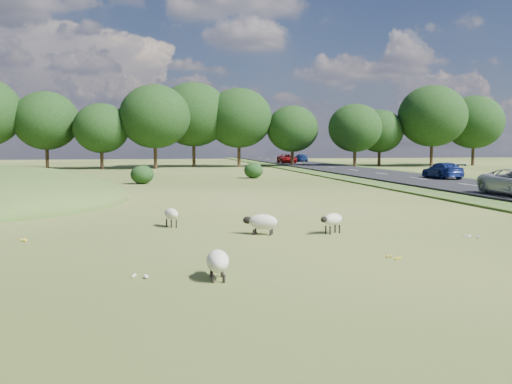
% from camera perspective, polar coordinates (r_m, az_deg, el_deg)
% --- Properties ---
extents(ground, '(160.00, 160.00, 0.00)m').
position_cam_1_polar(ground, '(41.93, -6.71, 0.41)').
color(ground, '#304816').
rests_on(ground, ground).
extents(road, '(8.00, 150.00, 0.25)m').
position_cam_1_polar(road, '(56.60, 13.22, 1.58)').
color(road, black).
rests_on(road, ground).
extents(treeline, '(96.28, 14.66, 11.70)m').
position_cam_1_polar(treeline, '(77.24, -9.33, 7.27)').
color(treeline, black).
rests_on(treeline, ground).
extents(shrubs, '(22.63, 9.47, 1.51)m').
position_cam_1_polar(shrubs, '(50.52, -9.98, 1.93)').
color(shrubs, black).
rests_on(shrubs, ground).
extents(sheep_0, '(0.59, 1.24, 0.71)m').
position_cam_1_polar(sheep_0, '(13.63, -3.87, -6.88)').
color(sheep_0, beige).
rests_on(sheep_0, ground).
extents(sheep_1, '(1.05, 0.81, 0.74)m').
position_cam_1_polar(sheep_1, '(20.57, 7.63, -2.74)').
color(sheep_1, beige).
rests_on(sheep_1, ground).
extents(sheep_3, '(0.69, 1.05, 0.73)m').
position_cam_1_polar(sheep_3, '(22.29, -8.50, -2.18)').
color(sheep_3, beige).
rests_on(sheep_3, ground).
extents(sheep_4, '(1.31, 0.94, 0.73)m').
position_cam_1_polar(sheep_4, '(20.22, 0.59, -2.99)').
color(sheep_4, beige).
rests_on(sheep_4, ground).
extents(car_1, '(2.29, 4.97, 1.38)m').
position_cam_1_polar(car_1, '(88.47, 3.12, 3.36)').
color(car_1, maroon).
rests_on(car_1, road).
extents(car_3, '(1.75, 4.31, 1.25)m').
position_cam_1_polar(car_3, '(95.29, 4.48, 3.42)').
color(car_3, navy).
rests_on(car_3, road).
extents(car_5, '(1.92, 4.72, 1.37)m').
position_cam_1_polar(car_5, '(51.44, 18.16, 2.06)').
color(car_5, navy).
rests_on(car_5, road).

